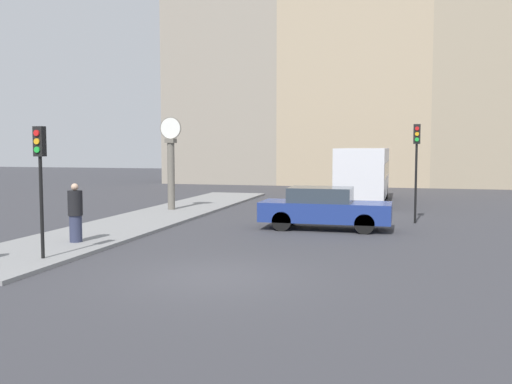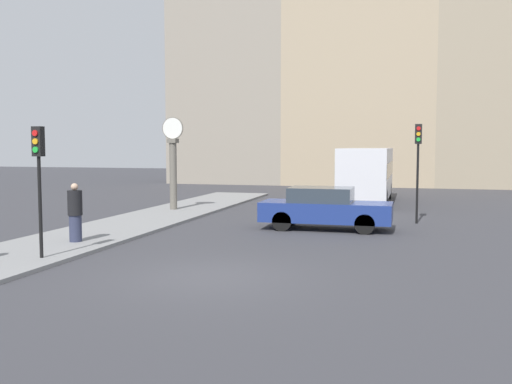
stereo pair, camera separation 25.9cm
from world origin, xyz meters
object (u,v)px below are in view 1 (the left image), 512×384
at_px(bus_distant, 364,172).
at_px(pedestrian_black_jacket, 75,213).
at_px(traffic_light_far, 416,153).
at_px(street_clock, 171,164).
at_px(sedan_car, 324,208).
at_px(traffic_light_near, 40,164).

distance_m(bus_distant, pedestrian_black_jacket, 17.37).
height_order(traffic_light_far, street_clock, street_clock).
height_order(bus_distant, traffic_light_far, traffic_light_far).
bearing_deg(street_clock, sedan_car, -26.60).
relative_size(sedan_car, traffic_light_far, 1.21).
bearing_deg(pedestrian_black_jacket, traffic_light_near, -76.74).
xyz_separation_m(bus_distant, traffic_light_far, (2.51, -7.89, 1.10)).
height_order(traffic_light_near, traffic_light_far, traffic_light_far).
distance_m(traffic_light_near, street_clock, 11.54).
bearing_deg(sedan_car, pedestrian_black_jacket, -142.23).
xyz_separation_m(traffic_light_near, street_clock, (-1.31, 11.46, -0.35)).
bearing_deg(traffic_light_near, traffic_light_far, 47.45).
distance_m(traffic_light_far, street_clock, 10.79).
relative_size(traffic_light_near, street_clock, 0.80).
bearing_deg(pedestrian_black_jacket, street_clock, 94.66).
bearing_deg(traffic_light_far, pedestrian_black_jacket, -142.04).
relative_size(sedan_car, traffic_light_near, 1.37).
bearing_deg(traffic_light_near, pedestrian_black_jacket, 103.26).
bearing_deg(bus_distant, pedestrian_black_jacket, -115.46).
bearing_deg(traffic_light_far, bus_distant, 107.65).
xyz_separation_m(sedan_car, traffic_light_far, (3.20, 2.53, 1.97)).
bearing_deg(street_clock, bus_distant, 39.10).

